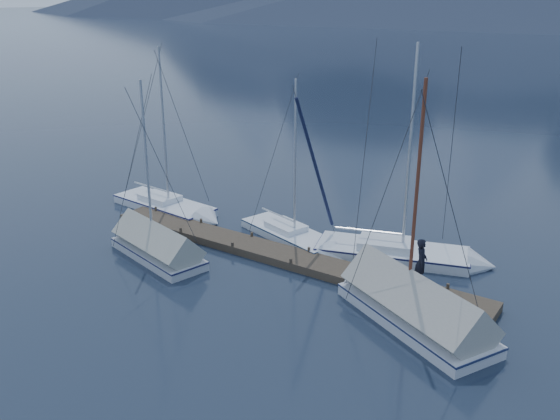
{
  "coord_description": "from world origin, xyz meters",
  "views": [
    {
      "loc": [
        12.8,
        -16.94,
        10.52
      ],
      "look_at": [
        0.0,
        2.0,
        2.2
      ],
      "focal_mm": 38.0,
      "sensor_mm": 36.0,
      "label": 1
    }
  ],
  "objects_px": {
    "sailboat_open_left": "(175,210)",
    "sailboat_covered_far": "(152,246)",
    "sailboat_covered_near": "(404,305)",
    "person": "(421,262)",
    "sailboat_open_mid": "(301,240)",
    "sailboat_open_right": "(414,256)"
  },
  "relations": [
    {
      "from": "sailboat_covered_far",
      "to": "person",
      "type": "xyz_separation_m",
      "value": [
        10.79,
        3.16,
        0.84
      ]
    },
    {
      "from": "sailboat_open_right",
      "to": "sailboat_covered_far",
      "type": "relative_size",
      "value": 1.19
    },
    {
      "from": "sailboat_open_left",
      "to": "sailboat_open_mid",
      "type": "distance_m",
      "value": 7.44
    },
    {
      "from": "sailboat_open_left",
      "to": "sailboat_covered_far",
      "type": "distance_m",
      "value": 5.21
    },
    {
      "from": "sailboat_open_left",
      "to": "sailboat_covered_near",
      "type": "height_order",
      "value": "sailboat_open_left"
    },
    {
      "from": "sailboat_covered_far",
      "to": "sailboat_open_mid",
      "type": "bearing_deg",
      "value": 44.93
    },
    {
      "from": "sailboat_open_left",
      "to": "sailboat_open_mid",
      "type": "height_order",
      "value": "sailboat_open_left"
    },
    {
      "from": "sailboat_open_mid",
      "to": "sailboat_open_right",
      "type": "distance_m",
      "value": 5.07
    },
    {
      "from": "sailboat_open_mid",
      "to": "person",
      "type": "distance_m",
      "value": 6.43
    },
    {
      "from": "sailboat_open_left",
      "to": "person",
      "type": "distance_m",
      "value": 13.7
    },
    {
      "from": "sailboat_open_left",
      "to": "sailboat_open_right",
      "type": "bearing_deg",
      "value": 6.32
    },
    {
      "from": "person",
      "to": "sailboat_covered_near",
      "type": "bearing_deg",
      "value": 169.97
    },
    {
      "from": "sailboat_open_right",
      "to": "sailboat_open_left",
      "type": "bearing_deg",
      "value": -173.68
    },
    {
      "from": "sailboat_open_mid",
      "to": "sailboat_covered_near",
      "type": "distance_m",
      "value": 7.3
    },
    {
      "from": "sailboat_open_mid",
      "to": "sailboat_covered_far",
      "type": "bearing_deg",
      "value": -135.07
    },
    {
      "from": "sailboat_covered_near",
      "to": "person",
      "type": "relative_size",
      "value": 5.04
    },
    {
      "from": "sailboat_open_right",
      "to": "sailboat_covered_far",
      "type": "distance_m",
      "value": 11.17
    },
    {
      "from": "sailboat_open_left",
      "to": "sailboat_covered_far",
      "type": "xyz_separation_m",
      "value": [
        2.81,
        -4.38,
        0.24
      ]
    },
    {
      "from": "sailboat_covered_near",
      "to": "sailboat_open_left",
      "type": "bearing_deg",
      "value": 166.83
    },
    {
      "from": "sailboat_covered_near",
      "to": "sailboat_covered_far",
      "type": "bearing_deg",
      "value": -174.1
    },
    {
      "from": "sailboat_open_left",
      "to": "sailboat_covered_near",
      "type": "xyz_separation_m",
      "value": [
        13.85,
        -3.24,
        0.29
      ]
    },
    {
      "from": "sailboat_open_left",
      "to": "sailboat_open_mid",
      "type": "xyz_separation_m",
      "value": [
        7.44,
        0.23,
        -0.02
      ]
    }
  ]
}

